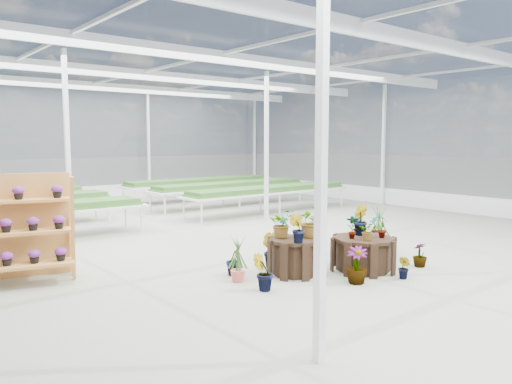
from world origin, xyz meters
TOP-DOWN VIEW (x-y plane):
  - ground_plane at (0.00, 0.00)m, footprint 24.00×24.00m
  - greenhouse_shell at (0.00, 0.00)m, footprint 18.00×24.00m
  - steel_frame at (0.00, 0.00)m, footprint 18.00×24.00m
  - nursery_benches at (0.00, 7.20)m, footprint 16.00×7.00m
  - plinth_tall at (-0.72, -1.21)m, footprint 1.29×1.29m
  - plinth_mid at (0.48, -1.81)m, footprint 1.42×1.42m
  - plinth_low at (1.48, -1.11)m, footprint 1.05×1.05m
  - shelf_rack at (-4.73, 1.37)m, footprint 1.94×1.36m
  - nursery_plants at (0.00, -1.20)m, footprint 4.59×2.89m

SIDE VIEW (x-z plane):
  - ground_plane at x=0.00m, z-range 0.00..0.00m
  - plinth_low at x=1.48m, z-range 0.00..0.42m
  - plinth_mid at x=0.48m, z-range 0.00..0.63m
  - plinth_tall at x=-0.72m, z-range 0.00..0.67m
  - nursery_benches at x=0.00m, z-range 0.00..0.84m
  - nursery_plants at x=0.00m, z-range -0.03..1.23m
  - shelf_rack at x=-4.73m, z-range 0.00..1.86m
  - greenhouse_shell at x=0.00m, z-range 0.00..4.50m
  - steel_frame at x=0.00m, z-range 0.00..4.50m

